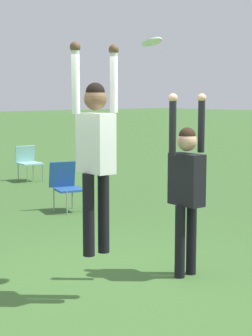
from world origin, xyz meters
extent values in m
plane|color=#3D662D|center=(0.00, 0.00, 0.00)|extent=(120.00, 120.00, 0.00)
cylinder|color=black|center=(-0.47, -0.12, 0.91)|extent=(0.12, 0.12, 0.84)
cylinder|color=black|center=(-0.28, -0.12, 0.91)|extent=(0.12, 0.12, 0.84)
cube|color=white|center=(-0.38, -0.12, 1.63)|extent=(0.22, 0.44, 0.60)
sphere|color=brown|center=(-0.38, -0.12, 2.07)|extent=(0.23, 0.23, 0.23)
sphere|color=black|center=(-0.38, -0.12, 2.14)|extent=(0.19, 0.19, 0.19)
cylinder|color=white|center=(-0.61, -0.12, 2.25)|extent=(0.08, 0.08, 0.63)
sphere|color=brown|center=(-0.61, -0.12, 2.57)|extent=(0.10, 0.10, 0.10)
cylinder|color=white|center=(-0.14, -0.12, 2.25)|extent=(0.08, 0.08, 0.63)
sphere|color=brown|center=(-0.14, -0.12, 2.57)|extent=(0.10, 0.10, 0.10)
cylinder|color=black|center=(0.80, -0.18, 0.42)|extent=(0.12, 0.12, 0.85)
cylinder|color=black|center=(0.99, -0.18, 0.42)|extent=(0.12, 0.12, 0.85)
cube|color=black|center=(0.90, -0.18, 1.14)|extent=(0.22, 0.44, 0.60)
sphere|color=tan|center=(0.90, -0.18, 1.59)|extent=(0.23, 0.23, 0.23)
sphere|color=black|center=(0.90, -0.18, 1.65)|extent=(0.19, 0.19, 0.19)
cylinder|color=black|center=(0.66, -0.18, 1.76)|extent=(0.08, 0.08, 0.63)
sphere|color=tan|center=(0.66, -0.18, 2.08)|extent=(0.10, 0.10, 0.10)
cylinder|color=black|center=(1.13, -0.18, 1.76)|extent=(0.08, 0.08, 0.63)
sphere|color=tan|center=(1.13, -0.18, 2.08)|extent=(0.10, 0.10, 0.10)
cylinder|color=white|center=(0.40, -0.11, 2.68)|extent=(0.23, 0.22, 0.09)
cylinder|color=gray|center=(3.15, 7.08, 0.23)|extent=(0.02, 0.02, 0.46)
cylinder|color=gray|center=(3.58, 7.08, 0.23)|extent=(0.02, 0.02, 0.46)
cylinder|color=gray|center=(3.15, 7.51, 0.23)|extent=(0.02, 0.02, 0.46)
cylinder|color=gray|center=(3.58, 7.51, 0.23)|extent=(0.02, 0.02, 0.46)
cube|color=#8CC6C1|center=(3.36, 7.30, 0.44)|extent=(0.57, 0.57, 0.04)
cube|color=#8CC6C1|center=(3.36, 7.53, 0.66)|extent=(0.52, 0.17, 0.41)
cylinder|color=gray|center=(1.78, 3.49, 0.21)|extent=(0.02, 0.02, 0.43)
cylinder|color=gray|center=(2.20, 3.49, 0.21)|extent=(0.02, 0.02, 0.43)
cylinder|color=gray|center=(1.78, 3.91, 0.21)|extent=(0.02, 0.02, 0.43)
cylinder|color=gray|center=(2.20, 3.91, 0.21)|extent=(0.02, 0.02, 0.43)
cube|color=#235193|center=(1.99, 3.70, 0.41)|extent=(0.60, 0.60, 0.04)
cube|color=#235193|center=(1.99, 3.92, 0.66)|extent=(0.50, 0.25, 0.48)
camera|label=1|loc=(-3.82, -4.54, 2.11)|focal=60.00mm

